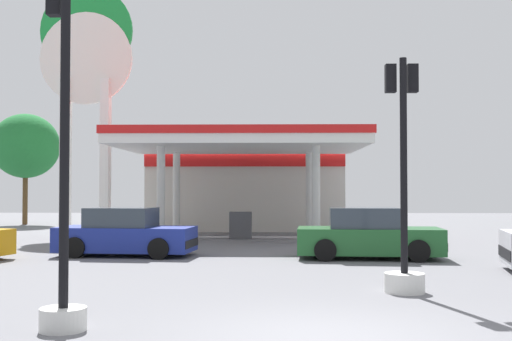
{
  "coord_description": "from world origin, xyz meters",
  "views": [
    {
      "loc": [
        -0.81,
        -8.88,
        2.06
      ],
      "look_at": [
        -1.34,
        15.18,
        2.74
      ],
      "focal_mm": 44.72,
      "sensor_mm": 36.0,
      "label": 1
    }
  ],
  "objects": [
    {
      "name": "car_1",
      "position": [
        -5.24,
        10.56,
        0.67
      ],
      "size": [
        4.28,
        2.22,
        1.47
      ],
      "color": "black",
      "rests_on": "ground"
    },
    {
      "name": "traffic_signal_1",
      "position": [
        -3.83,
        0.35,
        1.66
      ],
      "size": [
        0.67,
        0.69,
        5.31
      ],
      "color": "silver",
      "rests_on": "ground"
    },
    {
      "name": "car_2",
      "position": [
        2.08,
        9.95,
        0.68
      ],
      "size": [
        4.31,
        2.16,
        1.5
      ],
      "color": "black",
      "rests_on": "ground"
    },
    {
      "name": "ground_plane",
      "position": [
        0.0,
        0.0,
        0.0
      ],
      "size": [
        90.0,
        90.0,
        0.0
      ],
      "primitive_type": "plane",
      "color": "slate",
      "rests_on": "ground"
    },
    {
      "name": "station_pole_sign",
      "position": [
        -9.17,
        19.76,
        7.18
      ],
      "size": [
        4.21,
        0.56,
        11.35
      ],
      "color": "white",
      "rests_on": "ground"
    },
    {
      "name": "traffic_signal_2",
      "position": [
        1.85,
        3.85,
        1.39
      ],
      "size": [
        0.79,
        0.79,
        4.67
      ],
      "color": "silver",
      "rests_on": "ground"
    },
    {
      "name": "gas_station",
      "position": [
        -2.01,
        23.13,
        2.24
      ],
      "size": [
        9.91,
        14.1,
        4.33
      ],
      "color": "beige",
      "rests_on": "ground"
    },
    {
      "name": "tree_1",
      "position": [
        0.21,
        29.32,
        4.23
      ],
      "size": [
        3.45,
        3.45,
        5.72
      ],
      "color": "brown",
      "rests_on": "ground"
    },
    {
      "name": "tree_0",
      "position": [
        -14.89,
        27.46,
        4.5
      ],
      "size": [
        3.85,
        3.85,
        6.37
      ],
      "color": "brown",
      "rests_on": "ground"
    }
  ]
}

